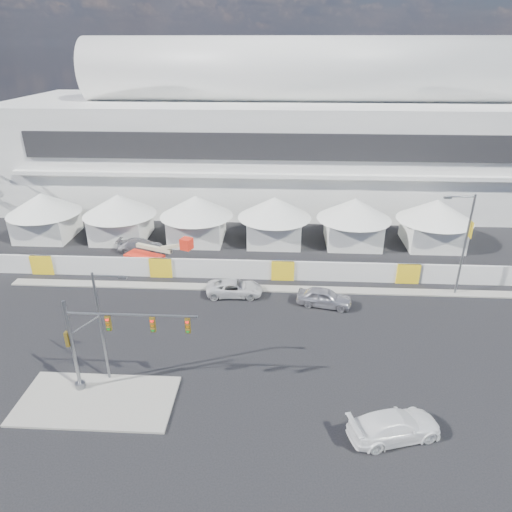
# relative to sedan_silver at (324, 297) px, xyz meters

# --- Properties ---
(ground) EXTENTS (160.00, 160.00, 0.00)m
(ground) POSITION_rel_sedan_silver_xyz_m (-9.66, -9.82, -0.81)
(ground) COLOR black
(ground) RESTS_ON ground
(median_island) EXTENTS (10.00, 5.00, 0.15)m
(median_island) POSITION_rel_sedan_silver_xyz_m (-15.66, -12.82, -0.74)
(median_island) COLOR gray
(median_island) RESTS_ON ground
(far_curb) EXTENTS (80.00, 1.20, 0.12)m
(far_curb) POSITION_rel_sedan_silver_xyz_m (10.34, 2.68, -0.75)
(far_curb) COLOR gray
(far_curb) RESTS_ON ground
(stadium) EXTENTS (80.00, 24.80, 21.98)m
(stadium) POSITION_rel_sedan_silver_xyz_m (-0.95, 31.69, 8.64)
(stadium) COLOR silver
(stadium) RESTS_ON ground
(tent_row) EXTENTS (53.40, 8.40, 5.40)m
(tent_row) POSITION_rel_sedan_silver_xyz_m (-9.16, 14.18, 2.34)
(tent_row) COLOR silver
(tent_row) RESTS_ON ground
(hoarding_fence) EXTENTS (70.00, 0.25, 2.00)m
(hoarding_fence) POSITION_rel_sedan_silver_xyz_m (-3.66, 4.68, 0.19)
(hoarding_fence) COLOR silver
(hoarding_fence) RESTS_ON ground
(sedan_silver) EXTENTS (2.85, 5.05, 1.62)m
(sedan_silver) POSITION_rel_sedan_silver_xyz_m (0.00, 0.00, 0.00)
(sedan_silver) COLOR silver
(sedan_silver) RESTS_ON ground
(pickup_curb) EXTENTS (2.59, 5.22, 1.42)m
(pickup_curb) POSITION_rel_sedan_silver_xyz_m (-8.07, 1.41, -0.10)
(pickup_curb) COLOR silver
(pickup_curb) RESTS_ON ground
(pickup_near) EXTENTS (3.71, 5.95, 1.61)m
(pickup_near) POSITION_rel_sedan_silver_xyz_m (2.88, -14.70, -0.01)
(pickup_near) COLOR white
(pickup_near) RESTS_ON ground
(lot_car_c) EXTENTS (2.42, 5.28, 1.50)m
(lot_car_c) POSITION_rel_sedan_silver_xyz_m (-19.32, 10.34, -0.06)
(lot_car_c) COLOR #AEADB2
(lot_car_c) RESTS_ON ground
(traffic_mast) EXTENTS (8.56, 0.65, 6.69)m
(traffic_mast) POSITION_rel_sedan_silver_xyz_m (-15.23, -11.74, 3.07)
(traffic_mast) COLOR slate
(traffic_mast) RESTS_ON median_island
(streetlight_median) EXTENTS (2.24, 0.22, 8.09)m
(streetlight_median) POSITION_rel_sedan_silver_xyz_m (-15.37, -10.62, 3.98)
(streetlight_median) COLOR gray
(streetlight_median) RESTS_ON median_island
(streetlight_curb) EXTENTS (2.83, 0.64, 9.58)m
(streetlight_curb) POSITION_rel_sedan_silver_xyz_m (12.06, 2.68, 4.74)
(streetlight_curb) COLOR slate
(streetlight_curb) RESTS_ON ground
(boom_lift) EXTENTS (8.15, 3.13, 3.99)m
(boom_lift) POSITION_rel_sedan_silver_xyz_m (-17.23, 7.05, 0.26)
(boom_lift) COLOR red
(boom_lift) RESTS_ON ground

